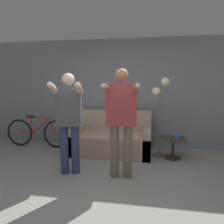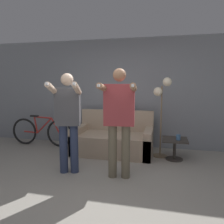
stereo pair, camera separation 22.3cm
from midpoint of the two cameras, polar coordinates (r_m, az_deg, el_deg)
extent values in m
plane|color=gray|center=(3.31, -1.24, -20.30)|extent=(16.00, 16.00, 0.00)
cube|color=gray|center=(5.34, 5.34, 4.89)|extent=(10.00, 0.05, 2.60)
cube|color=tan|center=(4.88, 1.62, -8.24)|extent=(1.71, 0.95, 0.44)
cube|color=tan|center=(5.16, 2.55, -2.14)|extent=(1.71, 0.14, 0.48)
cube|color=tan|center=(5.06, -7.05, -6.87)|extent=(0.16, 0.95, 0.58)
cube|color=tan|center=(4.77, 10.86, -7.87)|extent=(0.16, 0.95, 0.58)
cylinder|color=#2D3856|center=(3.88, -10.92, -9.46)|extent=(0.14, 0.14, 0.84)
cylinder|color=#2D3856|center=(3.86, -8.19, -9.52)|extent=(0.14, 0.14, 0.84)
cube|color=#4C4C51|center=(3.72, -9.81, 1.37)|extent=(0.45, 0.31, 0.63)
sphere|color=beige|center=(3.70, -9.97, 8.36)|extent=(0.21, 0.21, 0.21)
cylinder|color=beige|center=(3.50, -13.68, 5.91)|extent=(0.21, 0.51, 0.22)
cube|color=white|center=(3.27, -14.65, 6.97)|extent=(0.07, 0.13, 0.07)
cylinder|color=beige|center=(3.44, -7.32, 6.04)|extent=(0.21, 0.51, 0.22)
cube|color=white|center=(3.20, -7.82, 7.13)|extent=(0.07, 0.13, 0.07)
cylinder|color=#6B604C|center=(3.63, 1.92, -10.21)|extent=(0.14, 0.14, 0.88)
cylinder|color=#6B604C|center=(3.62, 5.40, -10.31)|extent=(0.14, 0.14, 0.88)
cube|color=#9E383D|center=(3.47, 3.77, 1.89)|extent=(0.50, 0.27, 0.66)
sphere|color=#9E7051|center=(3.45, 3.84, 9.64)|extent=(0.21, 0.21, 0.21)
cylinder|color=#9E7051|center=(3.23, -0.57, 6.42)|extent=(0.14, 0.51, 0.15)
cube|color=white|center=(2.98, -1.25, 6.87)|extent=(0.05, 0.13, 0.05)
cylinder|color=#9E7051|center=(3.20, 7.64, 6.35)|extent=(0.14, 0.51, 0.15)
cube|color=white|center=(2.95, 7.65, 6.80)|extent=(0.05, 0.13, 0.05)
ellipsoid|color=#B7AD9E|center=(5.08, 4.93, 1.32)|extent=(0.36, 0.13, 0.16)
sphere|color=#B7AD9E|center=(5.06, 6.65, 1.86)|extent=(0.11, 0.11, 0.11)
ellipsoid|color=#B7AD9E|center=(5.14, 2.87, 0.79)|extent=(0.20, 0.04, 0.04)
cone|color=#B7AD9E|center=(5.04, 6.42, 2.30)|extent=(0.03, 0.03, 0.03)
cone|color=#B7AD9E|center=(5.07, 6.47, 2.34)|extent=(0.03, 0.03, 0.03)
cylinder|color=#756047|center=(4.87, 13.73, -11.04)|extent=(0.29, 0.29, 0.02)
cylinder|color=#756047|center=(4.69, 14.01, -2.49)|extent=(0.03, 0.03, 1.49)
sphere|color=#F4E5C1|center=(4.63, 15.59, 7.60)|extent=(0.18, 0.18, 0.18)
sphere|color=#F4E5C1|center=(4.63, 13.26, 5.19)|extent=(0.18, 0.18, 0.18)
cylinder|color=#38332D|center=(4.76, 17.24, -11.65)|extent=(0.35, 0.35, 0.02)
cylinder|color=#38332D|center=(4.70, 17.34, -9.45)|extent=(0.06, 0.06, 0.40)
cube|color=#38332D|center=(4.64, 17.44, -6.92)|extent=(0.50, 0.50, 0.03)
cylinder|color=#3D6693|center=(4.57, 18.29, -6.30)|extent=(0.08, 0.08, 0.11)
torus|color=black|center=(5.45, -12.41, -5.47)|extent=(0.67, 0.05, 0.67)
torus|color=black|center=(5.93, -20.90, -4.75)|extent=(0.67, 0.05, 0.67)
cylinder|color=#B72D28|center=(5.60, -16.16, -3.42)|extent=(0.42, 0.04, 0.41)
cylinder|color=#B72D28|center=(5.71, -18.21, -3.20)|extent=(0.10, 0.04, 0.41)
cylinder|color=#B72D28|center=(5.58, -16.54, -1.39)|extent=(0.47, 0.04, 0.05)
cylinder|color=#B72D28|center=(5.83, -19.40, -4.96)|extent=(0.37, 0.04, 0.05)
cylinder|color=#B72D28|center=(5.46, -13.41, -3.52)|extent=(0.23, 0.04, 0.38)
cube|color=black|center=(5.69, -18.59, -1.00)|extent=(0.20, 0.07, 0.04)
camera|label=1|loc=(0.11, -88.45, 0.21)|focal=35.00mm
camera|label=2|loc=(0.11, 91.55, -0.21)|focal=35.00mm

